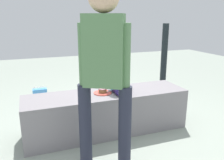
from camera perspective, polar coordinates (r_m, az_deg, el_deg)
ground_plane at (r=3.08m, az=-1.23°, el=-12.29°), size 12.00×12.00×0.00m
concrete_ledge at (r=2.97m, az=-1.26°, el=-7.88°), size 2.02×0.54×0.52m
child_seated at (r=2.88m, az=1.53°, el=1.29°), size 0.28×0.32×0.48m
adult_standing at (r=2.06m, az=-1.93°, el=4.27°), size 0.46×0.36×1.72m
cake_plate at (r=2.86m, az=-2.33°, el=-2.85°), size 0.22×0.22×0.07m
gift_bag at (r=3.89m, az=-17.19°, el=-4.33°), size 0.22×0.10×0.37m
railing_post at (r=4.34m, az=12.50°, el=2.76°), size 0.36×0.36×1.32m
water_bottle_near_gift at (r=3.39m, az=-12.54°, el=-8.19°), size 0.06×0.06×0.21m
water_bottle_far_side at (r=4.03m, az=-0.88°, el=-3.93°), size 0.07×0.07×0.22m
party_cup_red at (r=3.64m, az=3.89°, el=-7.04°), size 0.08×0.08×0.09m
handbag_black_leather at (r=3.72m, az=-3.67°, el=-5.22°), size 0.28×0.12×0.34m
handbag_brown_canvas at (r=3.47m, az=-7.93°, el=-7.33°), size 0.27×0.13×0.29m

